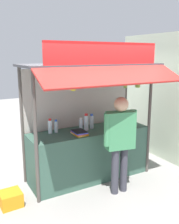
# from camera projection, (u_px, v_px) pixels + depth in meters

# --- Properties ---
(ground_plane) EXTENTS (20.00, 20.00, 0.00)m
(ground_plane) POSITION_uv_depth(u_px,v_px,m) (89.00, 177.00, 5.00)
(ground_plane) COLOR gray
(stall_counter) EXTENTS (2.29, 0.71, 0.96)m
(stall_counter) POSITION_uv_depth(u_px,v_px,m) (89.00, 154.00, 4.89)
(stall_counter) COLOR #385B4C
(stall_counter) RESTS_ON ground
(stall_structure) EXTENTS (2.49, 1.52, 2.54)m
(stall_structure) POSITION_uv_depth(u_px,v_px,m) (88.00, 99.00, 4.72)
(stall_structure) COLOR #4C4742
(stall_structure) RESTS_ON ground
(water_bottle_front_left) EXTENTS (0.06, 0.06, 0.22)m
(water_bottle_front_left) POSITION_uv_depth(u_px,v_px,m) (126.00, 116.00, 5.47)
(water_bottle_front_left) COLOR silver
(water_bottle_front_left) RESTS_ON stall_counter
(water_bottle_back_right) EXTENTS (0.08, 0.08, 0.29)m
(water_bottle_back_right) POSITION_uv_depth(u_px,v_px,m) (92.00, 122.00, 4.87)
(water_bottle_back_right) COLOR silver
(water_bottle_back_right) RESTS_ON stall_counter
(water_bottle_rear_center) EXTENTS (0.07, 0.07, 0.24)m
(water_bottle_rear_center) POSITION_uv_depth(u_px,v_px,m) (81.00, 125.00, 4.74)
(water_bottle_rear_center) COLOR silver
(water_bottle_rear_center) RESTS_ON stall_counter
(water_bottle_front_right) EXTENTS (0.07, 0.07, 0.24)m
(water_bottle_front_right) POSITION_uv_depth(u_px,v_px,m) (56.00, 126.00, 4.63)
(water_bottle_front_right) COLOR silver
(water_bottle_front_right) RESTS_ON stall_counter
(water_bottle_far_right) EXTENTS (0.09, 0.09, 0.32)m
(water_bottle_far_right) POSITION_uv_depth(u_px,v_px,m) (86.00, 122.00, 4.76)
(water_bottle_far_right) COLOR silver
(water_bottle_far_right) RESTS_ON stall_counter
(water_bottle_mid_right) EXTENTS (0.08, 0.08, 0.27)m
(water_bottle_mid_right) POSITION_uv_depth(u_px,v_px,m) (50.00, 127.00, 4.57)
(water_bottle_mid_right) COLOR silver
(water_bottle_mid_right) RESTS_ON stall_counter
(magazine_stack_right) EXTENTS (0.27, 0.27, 0.06)m
(magazine_stack_right) POSITION_uv_depth(u_px,v_px,m) (128.00, 126.00, 4.97)
(magazine_stack_right) COLOR green
(magazine_stack_right) RESTS_ON stall_counter
(magazine_stack_far_left) EXTENTS (0.24, 0.32, 0.07)m
(magazine_stack_far_left) POSITION_uv_depth(u_px,v_px,m) (79.00, 133.00, 4.51)
(magazine_stack_far_left) COLOR yellow
(magazine_stack_far_left) RESTS_ON stall_counter
(banana_bunch_inner_right) EXTENTS (0.10, 0.10, 0.27)m
(banana_bunch_inner_right) POSITION_uv_depth(u_px,v_px,m) (73.00, 86.00, 3.94)
(banana_bunch_inner_right) COLOR #332D23
(banana_bunch_rightmost) EXTENTS (0.10, 0.11, 0.30)m
(banana_bunch_rightmost) POSITION_uv_depth(u_px,v_px,m) (138.00, 84.00, 4.56)
(banana_bunch_rightmost) COLOR #332D23
(banana_bunch_inner_left) EXTENTS (0.09, 0.09, 0.29)m
(banana_bunch_inner_left) POSITION_uv_depth(u_px,v_px,m) (125.00, 85.00, 4.42)
(banana_bunch_inner_left) COLOR #332D23
(vendor_person) EXTENTS (0.64, 0.29, 1.68)m
(vendor_person) POSITION_uv_depth(u_px,v_px,m) (120.00, 137.00, 4.24)
(vendor_person) COLOR #383842
(vendor_person) RESTS_ON ground
(plastic_crate) EXTENTS (0.34, 0.34, 0.23)m
(plastic_crate) POSITION_uv_depth(u_px,v_px,m) (11.00, 199.00, 4.03)
(plastic_crate) COLOR orange
(plastic_crate) RESTS_ON ground
(neighbour_wall) EXTENTS (0.20, 2.40, 2.80)m
(neighbour_wall) POSITION_uv_depth(u_px,v_px,m) (158.00, 96.00, 5.89)
(neighbour_wall) COLOR beige
(neighbour_wall) RESTS_ON ground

